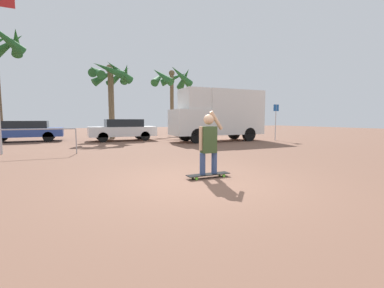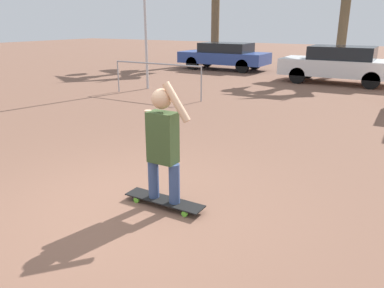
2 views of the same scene
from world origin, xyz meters
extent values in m
plane|color=brown|center=(0.00, 0.00, 0.00)|extent=(80.00, 80.00, 0.00)
cube|color=black|center=(0.34, 0.32, 0.08)|extent=(1.12, 0.26, 0.02)
cylinder|color=#66C633|center=(-0.04, 0.21, 0.04)|extent=(0.08, 0.03, 0.08)
cylinder|color=#66C633|center=(-0.04, 0.43, 0.04)|extent=(0.08, 0.03, 0.08)
cylinder|color=#66C633|center=(0.72, 0.21, 0.04)|extent=(0.08, 0.03, 0.08)
cylinder|color=#66C633|center=(0.72, 0.43, 0.04)|extent=(0.08, 0.03, 0.08)
cylinder|color=#384C7A|center=(0.17, 0.32, 0.36)|extent=(0.14, 0.14, 0.53)
cylinder|color=#384C7A|center=(0.50, 0.32, 0.36)|extent=(0.14, 0.14, 0.53)
cube|color=#384C28|center=(0.34, 0.32, 0.95)|extent=(0.36, 0.22, 0.65)
sphere|color=tan|center=(0.34, 0.32, 1.44)|extent=(0.25, 0.25, 0.25)
cylinder|color=tan|center=(0.13, 0.32, 0.98)|extent=(0.09, 0.09, 0.58)
cylinder|color=tan|center=(0.55, 0.32, 1.42)|extent=(0.37, 0.09, 0.48)
cylinder|color=black|center=(-1.01, 11.62, 0.32)|extent=(0.63, 0.22, 0.63)
cylinder|color=black|center=(-1.01, 13.31, 0.32)|extent=(0.63, 0.22, 0.63)
cylinder|color=black|center=(1.65, 11.62, 0.32)|extent=(0.63, 0.22, 0.63)
cylinder|color=black|center=(1.65, 13.31, 0.32)|extent=(0.63, 0.22, 0.63)
cube|color=white|center=(0.32, 12.47, 0.63)|extent=(4.30, 1.91, 0.63)
cube|color=black|center=(0.43, 12.47, 1.19)|extent=(2.36, 1.68, 0.49)
cylinder|color=black|center=(-6.91, 13.48, 0.32)|extent=(0.65, 0.22, 0.65)
cylinder|color=black|center=(-6.91, 15.11, 0.32)|extent=(0.65, 0.22, 0.65)
cylinder|color=black|center=(-4.14, 13.48, 0.32)|extent=(0.65, 0.22, 0.65)
cylinder|color=black|center=(-4.14, 15.11, 0.32)|extent=(0.65, 0.22, 0.65)
cube|color=#2D4793|center=(-5.53, 14.30, 0.60)|extent=(4.46, 1.85, 0.55)
cube|color=black|center=(-5.41, 14.30, 1.10)|extent=(2.45, 1.63, 0.46)
cylinder|color=brown|center=(-0.03, 14.80, 2.56)|extent=(0.41, 0.41, 5.12)
cylinder|color=#99999E|center=(-4.21, 6.59, 1.05)|extent=(3.28, 0.05, 0.05)
cylinder|color=#99999E|center=(-5.85, 6.59, 0.53)|extent=(0.04, 0.04, 1.05)
cylinder|color=#99999E|center=(-2.57, 6.59, 0.53)|extent=(0.04, 0.04, 1.05)
camera|label=1|loc=(-2.65, -5.18, 1.45)|focal=24.00mm
camera|label=2|loc=(2.90, -3.34, 2.31)|focal=35.00mm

